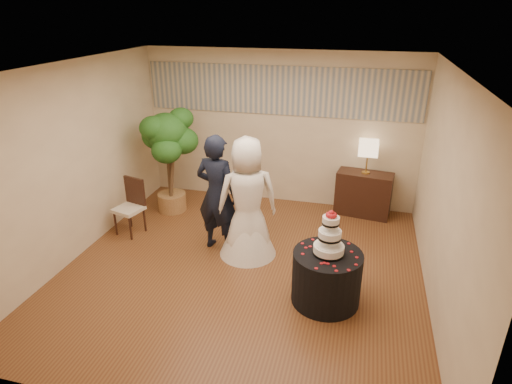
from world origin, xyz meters
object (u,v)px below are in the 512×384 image
(wedding_cake, at_px, (330,233))
(ficus_tree, at_px, (169,161))
(cake_table, at_px, (326,277))
(table_lamp, at_px, (367,157))
(groom, at_px, (217,194))
(console, at_px, (363,194))
(bride, at_px, (247,198))
(side_chair, at_px, (128,208))

(wedding_cake, bearing_deg, ficus_tree, 146.94)
(ficus_tree, bearing_deg, cake_table, -33.06)
(cake_table, relative_size, table_lamp, 1.49)
(groom, height_order, table_lamp, groom)
(wedding_cake, height_order, console, wedding_cake)
(wedding_cake, bearing_deg, groom, 152.36)
(ficus_tree, bearing_deg, table_lamp, 11.71)
(bride, bearing_deg, table_lamp, -156.78)
(cake_table, bearing_deg, side_chair, 163.48)
(wedding_cake, distance_m, ficus_tree, 3.59)
(ficus_tree, xyz_separation_m, side_chair, (-0.30, -0.98, -0.49))
(console, xyz_separation_m, table_lamp, (0.00, 0.00, 0.69))
(groom, relative_size, table_lamp, 3.14)
(side_chair, bearing_deg, console, 39.43)
(ficus_tree, bearing_deg, groom, -39.56)
(cake_table, xyz_separation_m, wedding_cake, (0.00, 0.00, 0.64))
(wedding_cake, distance_m, side_chair, 3.49)
(bride, relative_size, cake_table, 2.12)
(table_lamp, bearing_deg, cake_table, -98.15)
(wedding_cake, bearing_deg, table_lamp, 81.85)
(console, xyz_separation_m, ficus_tree, (-3.39, -0.70, 0.56))
(groom, distance_m, bride, 0.48)
(wedding_cake, xyz_separation_m, table_lamp, (0.38, 2.66, 0.09))
(groom, bearing_deg, cake_table, 162.02)
(groom, xyz_separation_m, wedding_cake, (1.74, -0.91, 0.08))
(ficus_tree, relative_size, side_chair, 2.07)
(bride, relative_size, table_lamp, 3.15)
(console, bearing_deg, bride, -124.38)
(groom, bearing_deg, console, -130.89)
(cake_table, height_order, ficus_tree, ficus_tree)
(side_chair, bearing_deg, ficus_tree, 87.90)
(bride, relative_size, console, 1.92)
(cake_table, xyz_separation_m, ficus_tree, (-3.01, 1.96, 0.61))
(groom, height_order, ficus_tree, ficus_tree)
(bride, distance_m, cake_table, 1.63)
(wedding_cake, xyz_separation_m, side_chair, (-3.31, 0.98, -0.53))
(wedding_cake, xyz_separation_m, ficus_tree, (-3.01, 1.96, -0.03))
(console, distance_m, table_lamp, 0.69)
(groom, bearing_deg, table_lamp, -130.89)
(wedding_cake, xyz_separation_m, console, (0.38, 2.66, -0.59))
(groom, xyz_separation_m, ficus_tree, (-1.26, 1.04, 0.04))
(table_lamp, distance_m, side_chair, 4.10)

